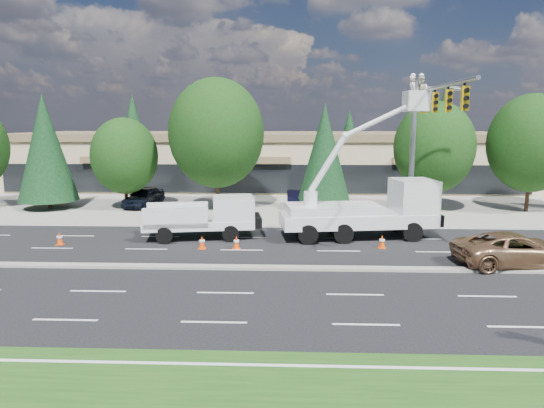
{
  "coord_description": "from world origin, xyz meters",
  "views": [
    {
      "loc": [
        2.5,
        -21.03,
        6.51
      ],
      "look_at": [
        1.56,
        3.41,
        2.4
      ],
      "focal_mm": 32.0,
      "sensor_mm": 36.0,
      "label": 1
    }
  ],
  "objects_px": {
    "utility_pickup": "(207,221)",
    "minivan": "(515,249)",
    "bucket_truck": "(373,203)",
    "signal_mast": "(423,131)"
  },
  "relations": [
    {
      "from": "minivan",
      "to": "bucket_truck",
      "type": "bearing_deg",
      "value": 38.83
    },
    {
      "from": "bucket_truck",
      "to": "minivan",
      "type": "distance_m",
      "value": 7.87
    },
    {
      "from": "utility_pickup",
      "to": "minivan",
      "type": "xyz_separation_m",
      "value": [
        15.07,
        -4.83,
        -0.21
      ]
    },
    {
      "from": "signal_mast",
      "to": "minivan",
      "type": "relative_size",
      "value": 1.85
    },
    {
      "from": "bucket_truck",
      "to": "minivan",
      "type": "bearing_deg",
      "value": -52.1
    },
    {
      "from": "bucket_truck",
      "to": "minivan",
      "type": "relative_size",
      "value": 1.72
    },
    {
      "from": "utility_pickup",
      "to": "minivan",
      "type": "height_order",
      "value": "utility_pickup"
    },
    {
      "from": "utility_pickup",
      "to": "minivan",
      "type": "bearing_deg",
      "value": -27.07
    },
    {
      "from": "utility_pickup",
      "to": "signal_mast",
      "type": "bearing_deg",
      "value": -3.51
    },
    {
      "from": "signal_mast",
      "to": "utility_pickup",
      "type": "distance_m",
      "value": 13.32
    }
  ]
}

